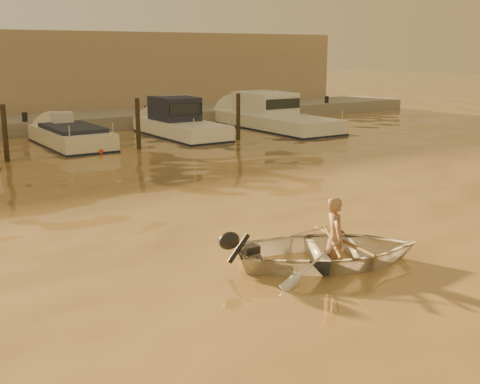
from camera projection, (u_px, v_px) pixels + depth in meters
ground_plane at (212, 285)px, 10.02m from camera, size 160.00×160.00×0.00m
dinghy at (329, 251)px, 11.03m from camera, size 4.12×3.62×0.71m
person at (335, 238)px, 10.99m from camera, size 0.57×0.66×1.54m
outboard_motor at (249, 253)px, 10.79m from camera, size 0.98×0.73×0.70m
oar_port at (343, 241)px, 11.03m from camera, size 0.50×2.07×0.13m
oar_starboard at (332, 241)px, 10.99m from camera, size 1.23×1.77×0.13m
moored_boat_3 at (71, 141)px, 24.49m from camera, size 2.08×6.00×0.95m
moored_boat_4 at (181, 123)px, 27.07m from camera, size 2.11×6.56×1.75m
moored_boat_5 at (274, 116)px, 29.86m from camera, size 2.63×8.70×1.75m
piling_2 at (5, 136)px, 20.94m from camera, size 0.18×0.18×2.20m
piling_3 at (138, 126)px, 23.61m from camera, size 0.18×0.18×2.20m
piling_4 at (238, 119)px, 26.11m from camera, size 0.18×0.18×2.20m
fender_d at (100, 151)px, 22.64m from camera, size 0.30×0.30×0.30m
fender_e at (208, 141)px, 25.19m from camera, size 0.30×0.30×0.30m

